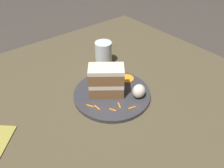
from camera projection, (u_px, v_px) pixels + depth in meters
name	position (u px, v px, depth m)	size (l,w,h in m)	color
ground_plane	(99.00, 108.00, 0.76)	(6.00, 6.00, 0.00)	#38332D
dining_table	(99.00, 104.00, 0.75)	(1.18, 1.06, 0.04)	#4C422D
plate	(112.00, 94.00, 0.75)	(0.26, 0.26, 0.01)	#333338
cake_slice	(107.00, 81.00, 0.71)	(0.13, 0.12, 0.11)	brown
cream_dollop	(139.00, 91.00, 0.72)	(0.04, 0.04, 0.05)	silver
orange_garnish	(127.00, 79.00, 0.81)	(0.05, 0.05, 0.00)	orange
carrot_shreds_scatter	(118.00, 102.00, 0.71)	(0.19, 0.11, 0.00)	orange
drinking_glass	(104.00, 54.00, 0.90)	(0.07, 0.07, 0.09)	silver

